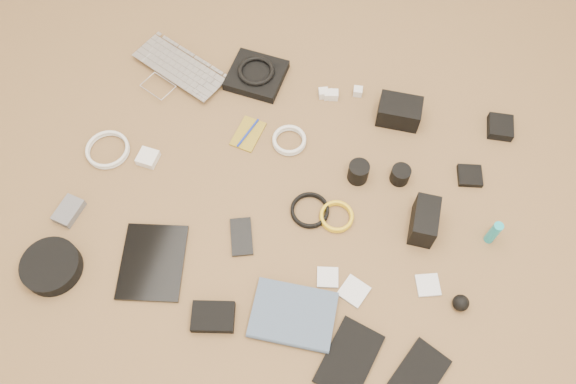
% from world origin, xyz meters
% --- Properties ---
extents(laptop, '(0.42, 0.36, 0.03)m').
position_xyz_m(laptop, '(-0.48, 0.38, 0.01)').
color(laptop, '#BCBCC1').
rests_on(laptop, ground).
extents(headphone_pouch, '(0.20, 0.19, 0.03)m').
position_xyz_m(headphone_pouch, '(-0.18, 0.46, 0.02)').
color(headphone_pouch, black).
rests_on(headphone_pouch, ground).
extents(headphones, '(0.15, 0.15, 0.02)m').
position_xyz_m(headphones, '(-0.18, 0.46, 0.04)').
color(headphones, black).
rests_on(headphones, headphone_pouch).
extents(charger_a, '(0.04, 0.04, 0.03)m').
position_xyz_m(charger_a, '(0.08, 0.45, 0.01)').
color(charger_a, white).
rests_on(charger_a, ground).
extents(charger_b, '(0.04, 0.04, 0.03)m').
position_xyz_m(charger_b, '(0.10, 0.45, 0.02)').
color(charger_b, white).
rests_on(charger_b, ground).
extents(charger_c, '(0.03, 0.03, 0.03)m').
position_xyz_m(charger_c, '(0.18, 0.49, 0.01)').
color(charger_c, white).
rests_on(charger_c, ground).
extents(charger_d, '(0.04, 0.04, 0.03)m').
position_xyz_m(charger_d, '(0.07, 0.45, 0.02)').
color(charger_d, white).
rests_on(charger_d, ground).
extents(dslr_camera, '(0.15, 0.10, 0.08)m').
position_xyz_m(dslr_camera, '(0.34, 0.43, 0.04)').
color(dslr_camera, black).
rests_on(dslr_camera, ground).
extents(lens_pouch, '(0.09, 0.10, 0.03)m').
position_xyz_m(lens_pouch, '(0.68, 0.47, 0.02)').
color(lens_pouch, black).
rests_on(lens_pouch, ground).
extents(notebook_olive, '(0.10, 0.14, 0.01)m').
position_xyz_m(notebook_olive, '(-0.14, 0.23, 0.00)').
color(notebook_olive, olive).
rests_on(notebook_olive, ground).
extents(pen_blue, '(0.04, 0.12, 0.01)m').
position_xyz_m(pen_blue, '(-0.14, 0.23, 0.01)').
color(pen_blue, '#1328A2').
rests_on(pen_blue, notebook_olive).
extents(cable_white_a, '(0.14, 0.14, 0.01)m').
position_xyz_m(cable_white_a, '(0.00, 0.23, 0.01)').
color(cable_white_a, silver).
rests_on(cable_white_a, ground).
extents(lens_a, '(0.08, 0.08, 0.07)m').
position_xyz_m(lens_a, '(0.25, 0.16, 0.04)').
color(lens_a, black).
rests_on(lens_a, ground).
extents(lens_b, '(0.07, 0.07, 0.06)m').
position_xyz_m(lens_b, '(0.38, 0.19, 0.03)').
color(lens_b, black).
rests_on(lens_b, ground).
extents(card_reader, '(0.09, 0.09, 0.02)m').
position_xyz_m(card_reader, '(0.60, 0.26, 0.01)').
color(card_reader, black).
rests_on(card_reader, ground).
extents(power_brick, '(0.07, 0.07, 0.03)m').
position_xyz_m(power_brick, '(-0.43, 0.04, 0.01)').
color(power_brick, white).
rests_on(power_brick, ground).
extents(cable_white_b, '(0.19, 0.19, 0.01)m').
position_xyz_m(cable_white_b, '(-0.57, 0.04, 0.01)').
color(cable_white_b, silver).
rests_on(cable_white_b, ground).
extents(cable_black, '(0.16, 0.16, 0.01)m').
position_xyz_m(cable_black, '(0.13, -0.00, 0.01)').
color(cable_black, black).
rests_on(cable_black, ground).
extents(cable_yellow, '(0.13, 0.13, 0.01)m').
position_xyz_m(cable_yellow, '(0.22, 0.00, 0.01)').
color(cable_yellow, yellow).
rests_on(cable_yellow, ground).
extents(flash, '(0.08, 0.14, 0.10)m').
position_xyz_m(flash, '(0.48, 0.04, 0.05)').
color(flash, black).
rests_on(flash, ground).
extents(lens_cleaner, '(0.04, 0.04, 0.10)m').
position_xyz_m(lens_cleaner, '(0.69, 0.05, 0.05)').
color(lens_cleaner, teal).
rests_on(lens_cleaner, ground).
extents(battery_charger, '(0.08, 0.10, 0.03)m').
position_xyz_m(battery_charger, '(-0.60, -0.20, 0.01)').
color(battery_charger, '#5C5D62').
rests_on(battery_charger, ground).
extents(tablet, '(0.24, 0.28, 0.01)m').
position_xyz_m(tablet, '(-0.28, -0.29, 0.01)').
color(tablet, black).
rests_on(tablet, ground).
extents(phone, '(0.11, 0.14, 0.01)m').
position_xyz_m(phone, '(-0.05, -0.14, 0.00)').
color(phone, black).
rests_on(phone, ground).
extents(filter_case_left, '(0.08, 0.08, 0.01)m').
position_xyz_m(filter_case_left, '(0.24, -0.20, 0.00)').
color(filter_case_left, silver).
rests_on(filter_case_left, ground).
extents(filter_case_mid, '(0.10, 0.10, 0.01)m').
position_xyz_m(filter_case_mid, '(0.32, -0.22, 0.01)').
color(filter_case_mid, silver).
rests_on(filter_case_mid, ground).
extents(filter_case_right, '(0.09, 0.09, 0.01)m').
position_xyz_m(filter_case_right, '(0.53, -0.14, 0.00)').
color(filter_case_right, silver).
rests_on(filter_case_right, ground).
extents(air_blower, '(0.06, 0.06, 0.05)m').
position_xyz_m(air_blower, '(0.62, -0.18, 0.02)').
color(air_blower, black).
rests_on(air_blower, ground).
extents(headphone_case, '(0.22, 0.22, 0.05)m').
position_xyz_m(headphone_case, '(-0.56, -0.39, 0.02)').
color(headphone_case, black).
rests_on(headphone_case, ground).
extents(drive_case, '(0.14, 0.11, 0.03)m').
position_xyz_m(drive_case, '(-0.05, -0.40, 0.02)').
color(drive_case, black).
rests_on(drive_case, ground).
extents(paperback, '(0.25, 0.19, 0.02)m').
position_xyz_m(paperback, '(0.17, -0.42, 0.01)').
color(paperback, '#41536E').
rests_on(paperback, ground).
extents(notebook_black_a, '(0.17, 0.23, 0.01)m').
position_xyz_m(notebook_black_a, '(0.35, -0.41, 0.01)').
color(notebook_black_a, black).
rests_on(notebook_black_a, ground).
extents(notebook_black_b, '(0.17, 0.20, 0.01)m').
position_xyz_m(notebook_black_b, '(0.54, -0.40, 0.01)').
color(notebook_black_b, black).
rests_on(notebook_black_b, ground).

